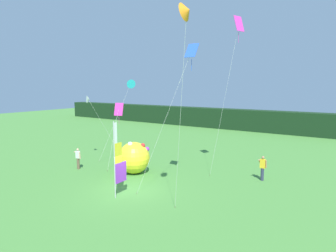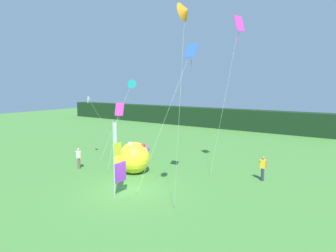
{
  "view_description": "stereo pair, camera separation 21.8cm",
  "coord_description": "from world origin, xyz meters",
  "views": [
    {
      "loc": [
        11.66,
        -13.01,
        6.62
      ],
      "look_at": [
        0.83,
        3.36,
        3.86
      ],
      "focal_mm": 30.46,
      "sensor_mm": 36.0,
      "label": 1
    },
    {
      "loc": [
        11.84,
        -12.89,
        6.62
      ],
      "look_at": [
        0.83,
        3.36,
        3.86
      ],
      "focal_mm": 30.46,
      "sensor_mm": 36.0,
      "label": 2
    }
  ],
  "objects": [
    {
      "name": "ground_plane",
      "position": [
        0.0,
        0.0,
        0.0
      ],
      "size": [
        120.0,
        120.0,
        0.0
      ],
      "primitive_type": "plane",
      "color": "#478438"
    },
    {
      "name": "distant_treeline",
      "position": [
        0.0,
        29.01,
        1.54
      ],
      "size": [
        80.0,
        2.4,
        3.09
      ],
      "primitive_type": "cube",
      "color": "black",
      "rests_on": "ground"
    },
    {
      "name": "banner_flag",
      "position": [
        0.1,
        -0.92,
        2.21
      ],
      "size": [
        0.06,
        1.03,
        4.61
      ],
      "color": "#B7B7BC",
      "rests_on": "ground"
    },
    {
      "name": "person_near_banner",
      "position": [
        -6.58,
        1.52,
        0.9
      ],
      "size": [
        0.55,
        0.48,
        1.69
      ],
      "color": "brown",
      "rests_on": "ground"
    },
    {
      "name": "person_mid_field",
      "position": [
        6.51,
        6.84,
        0.94
      ],
      "size": [
        0.55,
        0.48,
        1.76
      ],
      "color": "#2D334C",
      "rests_on": "ground"
    },
    {
      "name": "inflatable_balloon",
      "position": [
        -2.13,
        3.15,
        1.22
      ],
      "size": [
        2.42,
        2.42,
        2.51
      ],
      "color": "yellow",
      "rests_on": "ground"
    },
    {
      "name": "kite_magenta_diamond_0",
      "position": [
        4.52,
        6.41,
        10.33
      ],
      "size": [
        1.91,
        1.15,
        11.36
      ],
      "color": "brown",
      "rests_on": "ground"
    },
    {
      "name": "kite_cyan_delta_1",
      "position": [
        -5.83,
        7.17,
        6.8
      ],
      "size": [
        1.55,
        3.6,
        7.26
      ],
      "color": "brown",
      "rests_on": "ground"
    },
    {
      "name": "kite_blue_diamond_2",
      "position": [
        3.12,
        2.18,
        8.3
      ],
      "size": [
        2.85,
        2.63,
        9.15
      ],
      "color": "brown",
      "rests_on": "ground"
    },
    {
      "name": "kite_white_delta_3",
      "position": [
        -8.06,
        4.09,
        5.42
      ],
      "size": [
        1.42,
        3.13,
        5.79
      ],
      "color": "brown",
      "rests_on": "ground"
    },
    {
      "name": "kite_magenta_diamond_4",
      "position": [
        -5.0,
        4.61,
        4.54
      ],
      "size": [
        1.27,
        2.6,
        5.21
      ],
      "color": "brown",
      "rests_on": "ground"
    },
    {
      "name": "kite_orange_delta_5",
      "position": [
        5.14,
        -1.68,
        9.84
      ],
      "size": [
        1.64,
        1.71,
        10.33
      ],
      "color": "brown",
      "rests_on": "ground"
    }
  ]
}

